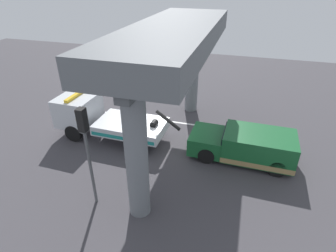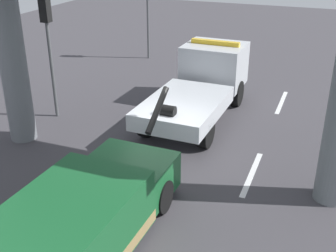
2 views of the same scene
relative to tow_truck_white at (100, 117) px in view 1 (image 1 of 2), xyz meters
name	(u,v)px [view 1 (image 1 of 2)]	position (x,y,z in m)	size (l,w,h in m)	color
ground_plane	(164,146)	(-3.85, 0.02, -1.25)	(60.00, 40.00, 0.10)	#423F44
lane_stripe_west	(274,136)	(-9.85, -2.72, -1.20)	(2.60, 0.16, 0.01)	silver
lane_stripe_mid	(176,122)	(-3.85, -2.72, -1.20)	(2.60, 0.16, 0.01)	silver
lane_stripe_east	(94,111)	(2.15, -2.72, -1.20)	(2.60, 0.16, 0.01)	silver
tow_truck_white	(100,117)	(0.00, 0.00, 0.00)	(7.28, 2.55, 2.46)	silver
towed_van_green	(246,146)	(-8.27, 0.02, -0.42)	(5.25, 2.32, 1.58)	#195B2D
overpass_structure	(173,48)	(-4.33, 0.02, 4.27)	(3.60, 11.74, 6.48)	slate
traffic_light_near	(85,138)	(-2.33, 4.94, 2.00)	(0.39, 0.32, 4.40)	#515456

